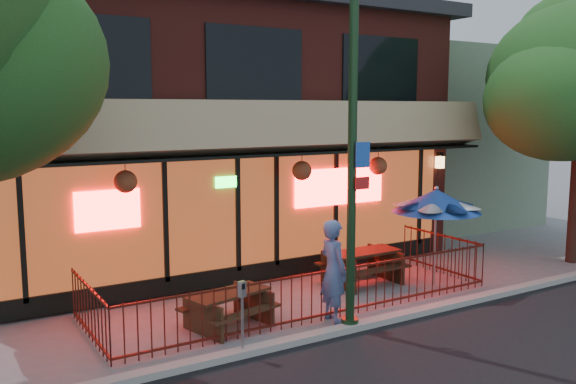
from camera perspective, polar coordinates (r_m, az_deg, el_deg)
name	(u,v)px	position (r m, az deg, el deg)	size (l,w,h in m)	color
ground	(337,322)	(11.81, 4.59, -12.04)	(80.00, 80.00, 0.00)	gray
curb	(353,327)	(11.41, 6.10, -12.46)	(80.00, 0.25, 0.12)	#999993
restaurant_building	(189,104)	(17.37, -9.25, 8.11)	(12.96, 9.49, 8.05)	maroon
neighbor_building	(414,136)	(22.82, 11.74, 5.13)	(6.00, 7.00, 6.00)	slate
patio_fence	(322,283)	(12.00, 3.21, -8.52)	(8.44, 2.62, 1.00)	#45150E
street_light	(352,157)	(10.82, 6.04, 3.23)	(0.43, 0.32, 7.00)	black
picnic_table_left	(229,304)	(11.44, -5.55, -10.40)	(1.79, 1.53, 0.67)	#3F2716
picnic_table_right	(362,262)	(14.21, 6.97, -6.52)	(1.78, 1.37, 0.76)	#341F12
patio_umbrella	(436,201)	(14.12, 13.70, -0.80)	(1.99, 1.99, 2.28)	gray
pedestrian	(333,271)	(11.58, 4.27, -7.36)	(0.71, 0.47, 1.95)	#4D649B
parking_meter_near	(242,306)	(10.04, -4.31, -10.56)	(0.13, 0.12, 1.25)	gray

